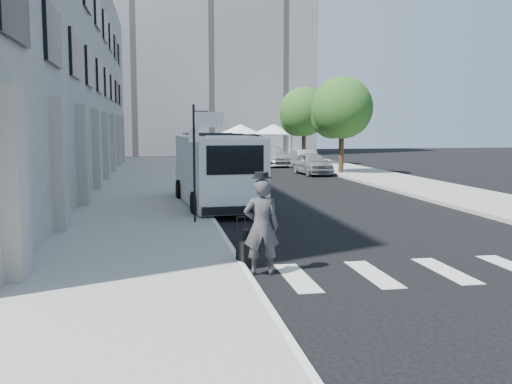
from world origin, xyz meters
name	(u,v)px	position (x,y,z in m)	size (l,w,h in m)	color
ground	(306,245)	(0.00, 0.00, 0.00)	(120.00, 120.00, 0.00)	black
sidewalk_left	(146,183)	(-4.25, 16.00, 0.07)	(4.50, 48.00, 0.15)	gray
sidewalk_right	(362,173)	(9.00, 20.00, 0.07)	(4.00, 56.00, 0.15)	gray
building_left	(1,68)	(-11.50, 18.00, 6.00)	(10.00, 44.00, 12.00)	gray
building_far	(206,39)	(2.00, 50.00, 12.50)	(22.00, 12.00, 25.00)	slate
sign_pole	(202,138)	(-2.36, 3.20, 2.65)	(1.03, 0.07, 3.50)	black
tree_near	(340,110)	(7.50, 20.15, 3.97)	(3.80, 3.83, 6.03)	black
tree_far	(302,114)	(7.50, 29.15, 3.97)	(3.80, 3.83, 6.03)	black
tent_left	(240,129)	(4.00, 38.00, 2.71)	(4.00, 4.00, 3.20)	black
tent_right	(274,129)	(7.20, 38.50, 2.71)	(4.00, 4.00, 3.20)	black
businessman	(261,227)	(-1.65, -2.62, 0.99)	(0.72, 0.47, 1.97)	#3A3A3C
briefcase	(246,236)	(-1.45, 0.62, 0.17)	(0.12, 0.44, 0.34)	black
suitcase	(245,254)	(-1.90, -2.00, 0.29)	(0.35, 0.44, 1.09)	black
cargo_van	(216,171)	(-1.52, 7.28, 1.34)	(2.89, 7.17, 2.61)	white
parked_car_a	(312,164)	(5.91, 20.48, 0.69)	(1.64, 4.07, 1.39)	gray
parked_car_b	(305,160)	(6.66, 25.04, 0.68)	(1.44, 4.12, 1.36)	#5B5F63
parked_car_c	(272,156)	(5.00, 28.68, 0.76)	(2.14, 5.26, 1.53)	#A2A4A9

